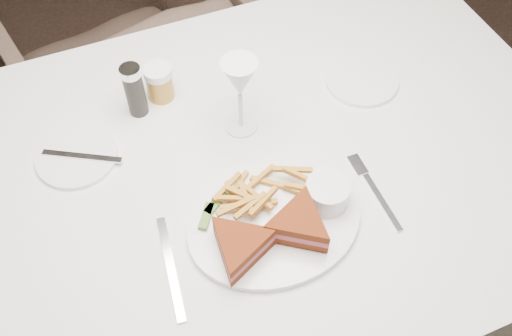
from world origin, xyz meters
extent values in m
plane|color=black|center=(0.00, 0.00, 0.00)|extent=(5.00, 5.00, 0.00)
cube|color=silver|center=(0.19, -0.12, 0.38)|extent=(1.47, 1.04, 0.75)
imported|color=#48362C|center=(0.16, 0.73, 0.36)|extent=(0.76, 0.72, 0.71)
ellipsoid|color=white|center=(0.18, -0.27, 0.76)|extent=(0.34, 0.28, 0.01)
cube|color=silver|center=(-0.02, -0.26, 0.75)|extent=(0.06, 0.20, 0.00)
cylinder|color=white|center=(-0.10, 0.05, 0.76)|extent=(0.16, 0.16, 0.01)
cylinder|color=white|center=(0.52, -0.03, 0.76)|extent=(0.16, 0.16, 0.01)
cylinder|color=black|center=(0.06, 0.11, 0.81)|extent=(0.04, 0.04, 0.12)
cylinder|color=#AB7829|center=(0.12, 0.13, 0.79)|extent=(0.06, 0.06, 0.08)
cube|color=#446924|center=(0.10, -0.19, 0.77)|extent=(0.06, 0.04, 0.01)
cube|color=#446924|center=(0.07, -0.21, 0.77)|extent=(0.05, 0.05, 0.01)
cylinder|color=white|center=(0.28, -0.27, 0.79)|extent=(0.08, 0.08, 0.05)
camera|label=1|loc=(-0.10, -0.73, 1.64)|focal=40.00mm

